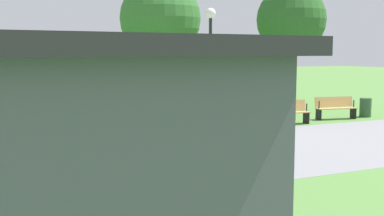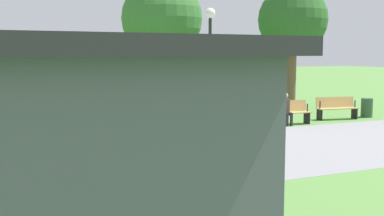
% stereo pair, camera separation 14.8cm
% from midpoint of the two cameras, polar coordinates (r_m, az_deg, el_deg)
% --- Properties ---
extents(ground_plane, '(120.00, 120.00, 0.00)m').
position_cam_midpoint_polar(ground_plane, '(16.13, 0.11, -2.92)').
color(ground_plane, '#54843D').
extents(path_paving, '(27.68, 5.98, 0.01)m').
position_cam_midpoint_polar(path_paving, '(13.22, 6.10, -5.09)').
color(path_paving, gray).
rests_on(path_paving, ground).
extents(bench_0, '(1.74, 0.75, 0.89)m').
position_cam_midpoint_polar(bench_0, '(20.10, 16.53, 0.06)').
color(bench_0, tan).
rests_on(bench_0, ground).
extents(bench_1, '(1.72, 0.64, 0.89)m').
position_cam_midpoint_polar(bench_1, '(18.23, 11.06, -0.44)').
color(bench_1, tan).
rests_on(bench_1, ground).
extents(bench_2, '(1.70, 0.53, 0.89)m').
position_cam_midpoint_polar(bench_2, '(16.71, 4.07, -0.97)').
color(bench_2, tan).
rests_on(bench_2, ground).
extents(bench_3, '(1.70, 0.53, 0.89)m').
position_cam_midpoint_polar(bench_3, '(15.65, -4.40, -1.49)').
color(bench_3, tan).
rests_on(bench_3, ground).
extents(bench_4, '(1.72, 0.64, 0.89)m').
position_cam_midpoint_polar(bench_4, '(15.15, -13.96, -1.95)').
color(bench_4, tan).
rests_on(bench_4, ground).
extents(person_seated, '(0.36, 0.54, 1.20)m').
position_cam_midpoint_polar(person_seated, '(18.01, 10.86, 0.01)').
color(person_seated, '#4C4238').
rests_on(person_seated, ground).
extents(tree_0, '(4.15, 4.15, 6.48)m').
position_cam_midpoint_polar(tree_0, '(24.95, -3.97, 10.59)').
color(tree_0, '#4C3828').
rests_on(tree_0, ground).
extents(tree_1, '(3.32, 3.32, 5.90)m').
position_cam_midpoint_polar(tree_1, '(23.77, 11.58, 10.18)').
color(tree_1, brown).
rests_on(tree_1, ground).
extents(lamp_post, '(0.32, 0.32, 4.04)m').
position_cam_midpoint_polar(lamp_post, '(14.88, 1.93, 7.13)').
color(lamp_post, black).
rests_on(lamp_post, ground).
extents(trash_bin, '(0.47, 0.47, 0.79)m').
position_cam_midpoint_polar(trash_bin, '(21.18, 19.81, 0.06)').
color(trash_bin, '#2D512D').
rests_on(trash_bin, ground).
extents(kiosk, '(3.93, 3.44, 2.85)m').
position_cam_midpoint_polar(kiosk, '(5.73, -10.84, -5.83)').
color(kiosk, '#4C515B').
rests_on(kiosk, ground).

